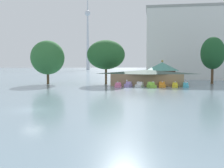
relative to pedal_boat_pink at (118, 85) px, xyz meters
name	(u,v)px	position (x,y,z in m)	size (l,w,h in m)	color
ground_plane	(33,110)	(-5.95, -34.16, -0.46)	(2000.00, 2000.00, 0.00)	gray
pedal_boat_pink	(118,85)	(0.00, 0.00, 0.00)	(1.59, 2.47, 1.48)	pink
pedal_boat_lavender	(128,85)	(2.44, 0.96, 0.08)	(1.98, 2.65, 1.86)	#B299D8
pedal_boat_white	(140,85)	(5.28, 1.01, 0.06)	(2.24, 3.26, 1.49)	white
pedal_boat_lime	(151,85)	(8.15, -0.48, 0.08)	(2.44, 3.08, 1.61)	#8CCC3F
pedal_boat_orange	(162,85)	(10.73, 1.41, 0.07)	(1.74, 2.90, 1.53)	orange
pedal_boat_yellow	(175,85)	(13.91, 1.66, 0.01)	(1.60, 2.82, 1.51)	yellow
pedal_boat_cyan	(186,85)	(16.49, 1.84, 0.00)	(1.58, 2.76, 1.40)	#4CB7CC
boathouse	(147,77)	(6.91, 6.03, 1.74)	(20.05, 7.30, 4.22)	#9E7F5B
green_roof_pavilion	(162,71)	(11.47, 17.19, 3.09)	(10.15, 10.15, 7.07)	brown
shoreline_tree_tall_left	(48,58)	(-21.41, 7.58, 7.18)	(9.61, 9.61, 12.52)	brown
shoreline_tree_mid	(106,55)	(-4.82, 10.21, 7.99)	(10.93, 10.93, 12.67)	brown
shoreline_tree_right	(213,53)	(25.70, 15.03, 8.45)	(6.84, 6.84, 13.59)	brown
background_building_block	(189,44)	(23.14, 44.37, 13.69)	(34.21, 15.74, 28.26)	silver
distant_broadcast_tower	(88,22)	(-78.51, 286.19, 66.32)	(7.69, 7.69, 156.58)	silver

